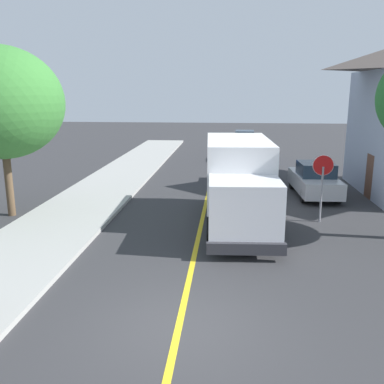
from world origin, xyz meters
name	(u,v)px	position (x,y,z in m)	size (l,w,h in m)	color
ground_plane	(178,328)	(0.00, 0.00, 0.00)	(120.00, 120.00, 0.00)	#303033
sidewalk_curb	(26,250)	(-5.40, 4.00, 0.07)	(3.60, 60.00, 0.15)	#9E9E99
centre_line_yellow	(205,206)	(0.00, 10.00, 0.00)	(0.16, 56.00, 0.01)	gold
box_truck	(239,179)	(1.41, 7.66, 1.77)	(2.75, 7.29, 3.20)	white
parked_car_near	(251,169)	(2.23, 15.24, 0.79)	(1.94, 4.46, 1.67)	black
parked_car_mid	(246,150)	(2.24, 22.72, 0.79)	(1.98, 4.47, 1.67)	#2D4793
parked_car_far	(244,141)	(2.30, 28.53, 0.79)	(1.96, 4.46, 1.67)	#B7B7BC
parked_van_across	(315,180)	(5.20, 12.42, 0.79)	(1.99, 4.48, 1.67)	#B7B7BC
stop_sign	(323,175)	(4.63, 8.16, 1.86)	(0.80, 0.10, 2.65)	gray
street_tree_near	(1,103)	(-7.91, 7.91, 4.57)	(4.88, 4.88, 6.77)	brown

